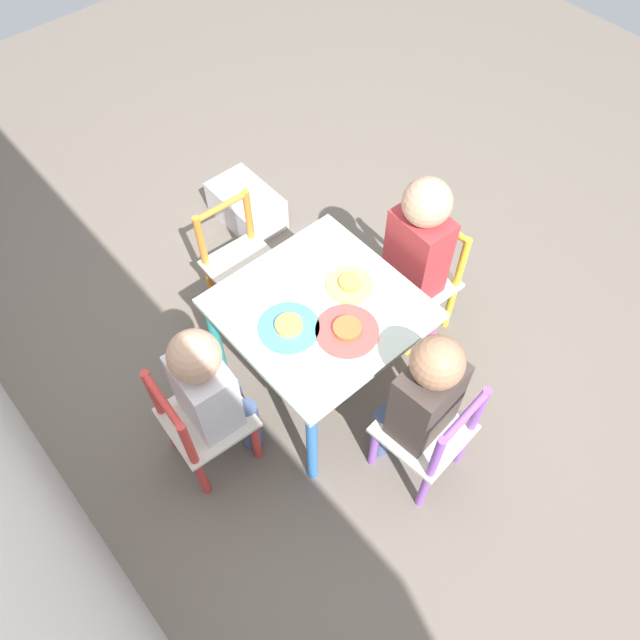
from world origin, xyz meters
TOP-DOWN VIEW (x-y plane):
  - ground_plane at (0.00, 0.00)m, footprint 6.00×6.00m
  - kids_table at (0.00, 0.00)m, footprint 0.58×0.58m
  - chair_red at (0.03, 0.48)m, footprint 0.28×0.28m
  - chair_yellow at (-0.02, -0.48)m, footprint 0.27×0.27m
  - chair_purple at (-0.48, -0.05)m, footprint 0.28×0.28m
  - chair_orange at (0.48, -0.02)m, footprint 0.27×0.27m
  - child_back at (0.03, 0.42)m, footprint 0.21×0.22m
  - child_front at (-0.02, -0.42)m, footprint 0.21×0.22m
  - child_left at (-0.42, -0.04)m, footprint 0.22×0.21m
  - plate_back at (0.00, 0.13)m, footprint 0.19×0.19m
  - plate_front at (-0.00, -0.13)m, footprint 0.15×0.15m
  - plate_left at (-0.13, 0.00)m, footprint 0.20×0.20m
  - storage_bin at (0.87, -0.31)m, footprint 0.33×0.21m

SIDE VIEW (x-z plane):
  - ground_plane at x=0.00m, z-range 0.00..0.00m
  - storage_bin at x=0.87m, z-range 0.00..0.16m
  - chair_red at x=0.03m, z-range -0.01..0.50m
  - chair_yellow at x=-0.02m, z-range -0.01..0.50m
  - chair_purple at x=-0.48m, z-range -0.01..0.50m
  - chair_orange at x=0.48m, z-range -0.01..0.50m
  - child_back at x=0.03m, z-range 0.07..0.76m
  - kids_table at x=0.00m, z-range 0.17..0.65m
  - child_left at x=-0.42m, z-range 0.07..0.78m
  - child_front at x=-0.02m, z-range 0.07..0.83m
  - plate_left at x=-0.13m, z-range 0.48..0.51m
  - plate_back at x=0.00m, z-range 0.48..0.51m
  - plate_front at x=0.00m, z-range 0.48..0.51m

